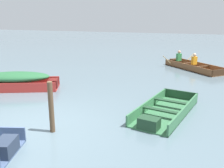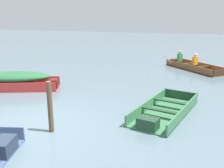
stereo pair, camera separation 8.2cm
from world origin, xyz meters
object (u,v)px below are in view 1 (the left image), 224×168
skiff_green_near_moored (164,111)px  rowboat_wooden_brown_with_crew (191,66)px  skiff_red_mid_moored (16,79)px  mooring_post (51,107)px

skiff_green_near_moored → rowboat_wooden_brown_with_crew: 7.43m
skiff_green_near_moored → skiff_red_mid_moored: size_ratio=0.90×
mooring_post → rowboat_wooden_brown_with_crew: bearing=73.9°
skiff_red_mid_moored → mooring_post: mooring_post is taller
skiff_green_near_moored → mooring_post: bearing=-139.3°
skiff_red_mid_moored → skiff_green_near_moored: bearing=-6.3°
rowboat_wooden_brown_with_crew → mooring_post: 9.96m
rowboat_wooden_brown_with_crew → mooring_post: mooring_post is taller
rowboat_wooden_brown_with_crew → mooring_post: bearing=-106.1°
skiff_red_mid_moored → mooring_post: 4.54m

